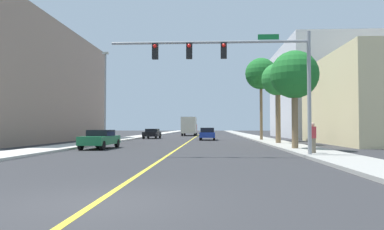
# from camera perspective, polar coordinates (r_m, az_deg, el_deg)

# --- Properties ---
(ground) EXTENTS (192.00, 192.00, 0.00)m
(ground) POSITION_cam_1_polar(r_m,az_deg,el_deg) (49.49, 0.28, -3.67)
(ground) COLOR #2D2D30
(sidewalk_left) EXTENTS (2.76, 168.00, 0.15)m
(sidewalk_left) POSITION_cam_1_polar(r_m,az_deg,el_deg) (50.61, -9.36, -3.52)
(sidewalk_left) COLOR beige
(sidewalk_left) RESTS_ON ground
(sidewalk_right) EXTENTS (2.76, 168.00, 0.15)m
(sidewalk_right) POSITION_cam_1_polar(r_m,az_deg,el_deg) (49.80, 10.07, -3.54)
(sidewalk_right) COLOR #9E9B93
(sidewalk_right) RESTS_ON ground
(lane_marking_center) EXTENTS (0.16, 144.00, 0.01)m
(lane_marking_center) POSITION_cam_1_polar(r_m,az_deg,el_deg) (49.49, 0.28, -3.66)
(lane_marking_center) COLOR yellow
(lane_marking_center) RESTS_ON ground
(building_left_near) EXTENTS (10.03, 26.13, 12.04)m
(building_left_near) POSITION_cam_1_polar(r_m,az_deg,el_deg) (42.98, -24.92, 4.26)
(building_left_near) COLOR gray
(building_left_near) RESTS_ON ground
(building_right_far) EXTENTS (13.87, 19.75, 13.39)m
(building_right_far) POSITION_cam_1_polar(r_m,az_deg,el_deg) (56.97, 20.67, 3.43)
(building_right_far) COLOR silver
(building_right_far) RESTS_ON ground
(traffic_signal_mast) EXTENTS (10.53, 0.36, 6.42)m
(traffic_signal_mast) POSITION_cam_1_polar(r_m,az_deg,el_deg) (19.42, 7.65, 8.09)
(traffic_signal_mast) COLOR gray
(traffic_signal_mast) RESTS_ON sidewalk_right
(street_lamp) EXTENTS (0.56, 0.28, 8.49)m
(street_lamp) POSITION_cam_1_polar(r_m,az_deg,el_deg) (35.11, -13.50, 3.51)
(street_lamp) COLOR gray
(street_lamp) RESTS_ON sidewalk_left
(palm_near) EXTENTS (3.18, 3.18, 6.48)m
(palm_near) POSITION_cam_1_polar(r_m,az_deg,el_deg) (25.13, 15.83, 5.99)
(palm_near) COLOR brown
(palm_near) RESTS_ON sidewalk_right
(palm_mid) EXTENTS (2.87, 2.87, 7.05)m
(palm_mid) POSITION_cam_1_polar(r_m,az_deg,el_deg) (33.01, 13.35, 5.28)
(palm_mid) COLOR brown
(palm_mid) RESTS_ON sidewalk_right
(palm_far) EXTENTS (3.47, 3.47, 9.02)m
(palm_far) POSITION_cam_1_polar(r_m,az_deg,el_deg) (40.96, 10.80, 6.33)
(palm_far) COLOR brown
(palm_far) RESTS_ON sidewalk_right
(car_blue) EXTENTS (1.81, 4.06, 1.45)m
(car_blue) POSITION_cam_1_polar(r_m,az_deg,el_deg) (42.48, 2.44, -2.95)
(car_blue) COLOR #1E389E
(car_blue) RESTS_ON ground
(car_black) EXTENTS (1.96, 4.00, 1.29)m
(car_black) POSITION_cam_1_polar(r_m,az_deg,el_deg) (48.15, -6.31, -2.89)
(car_black) COLOR black
(car_black) RESTS_ON ground
(car_green) EXTENTS (1.85, 4.42, 1.34)m
(car_green) POSITION_cam_1_polar(r_m,az_deg,el_deg) (26.67, -14.25, -3.66)
(car_green) COLOR #196638
(car_green) RESTS_ON ground
(delivery_truck) EXTENTS (2.42, 8.05, 3.20)m
(delivery_truck) POSITION_cam_1_polar(r_m,az_deg,el_deg) (63.20, -0.43, -1.73)
(delivery_truck) COLOR red
(delivery_truck) RESTS_ON ground
(pedestrian) EXTENTS (0.38, 0.38, 1.65)m
(pedestrian) POSITION_cam_1_polar(r_m,az_deg,el_deg) (20.66, 18.47, -3.43)
(pedestrian) COLOR #726651
(pedestrian) RESTS_ON sidewalk_right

